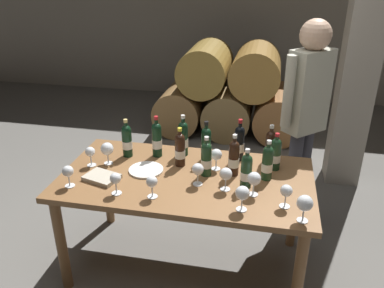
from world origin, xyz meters
name	(u,v)px	position (x,y,z in m)	size (l,w,h in m)	color
ground_plane	(187,263)	(0.00, 0.00, 0.00)	(14.00, 14.00, 0.00)	#66635E
cellar_back_wall	(244,8)	(0.00, 4.20, 1.40)	(10.00, 0.24, 2.80)	gray
barrel_stack	(230,94)	(0.00, 2.60, 0.52)	(1.86, 0.90, 1.15)	olive
stone_pillar	(361,54)	(1.30, 1.60, 1.30)	(0.32, 0.32, 2.60)	gray
dining_table	(186,188)	(0.00, 0.00, 0.67)	(1.70, 0.90, 0.76)	brown
wine_bottle_0	(180,149)	(-0.08, 0.15, 0.88)	(0.07, 0.07, 0.29)	black
wine_bottle_1	(246,171)	(0.40, -0.06, 0.88)	(0.07, 0.07, 0.27)	#19381E
wine_bottle_2	(270,146)	(0.54, 0.33, 0.89)	(0.07, 0.07, 0.29)	black
wine_bottle_3	(206,144)	(0.09, 0.26, 0.89)	(0.07, 0.07, 0.30)	black
wine_bottle_4	(183,138)	(-0.09, 0.32, 0.90)	(0.07, 0.07, 0.32)	black
wine_bottle_5	(234,158)	(0.31, 0.09, 0.89)	(0.07, 0.07, 0.30)	black
wine_bottle_6	(267,162)	(0.53, 0.08, 0.88)	(0.07, 0.07, 0.28)	#19381E
wine_bottle_7	(239,143)	(0.32, 0.32, 0.90)	(0.07, 0.07, 0.31)	black
wine_bottle_8	(157,139)	(-0.28, 0.26, 0.90)	(0.07, 0.07, 0.31)	black
wine_bottle_9	(127,140)	(-0.49, 0.21, 0.89)	(0.07, 0.07, 0.29)	black
wine_bottle_10	(276,154)	(0.58, 0.23, 0.88)	(0.07, 0.07, 0.27)	#19381E
wine_bottle_11	(206,159)	(0.13, 0.05, 0.88)	(0.07, 0.07, 0.28)	#19381E
wine_glass_0	(152,182)	(-0.15, -0.29, 0.86)	(0.07, 0.07, 0.15)	white
wine_glass_1	(286,192)	(0.65, -0.23, 0.86)	(0.07, 0.07, 0.15)	white
wine_glass_2	(90,153)	(-0.69, 0.02, 0.86)	(0.07, 0.07, 0.14)	white
wine_glass_3	(242,194)	(0.40, -0.32, 0.87)	(0.08, 0.08, 0.16)	white
wine_glass_4	(115,179)	(-0.38, -0.30, 0.86)	(0.07, 0.07, 0.14)	white
wine_glass_5	(68,172)	(-0.71, -0.28, 0.86)	(0.07, 0.07, 0.15)	white
wine_glass_6	(254,179)	(0.46, -0.14, 0.87)	(0.08, 0.08, 0.16)	white
wine_glass_7	(216,155)	(0.18, 0.14, 0.87)	(0.08, 0.08, 0.15)	white
wine_glass_8	(107,149)	(-0.59, 0.07, 0.87)	(0.09, 0.09, 0.16)	white
wine_glass_9	(198,170)	(0.10, -0.09, 0.87)	(0.08, 0.08, 0.15)	white
wine_glass_10	(226,175)	(0.28, -0.11, 0.87)	(0.08, 0.08, 0.15)	white
wine_glass_11	(305,204)	(0.75, -0.36, 0.88)	(0.09, 0.09, 0.16)	white
tasting_notebook	(102,177)	(-0.54, -0.15, 0.77)	(0.22, 0.16, 0.03)	#B2A893
serving_plate	(146,170)	(-0.29, 0.02, 0.77)	(0.24, 0.24, 0.01)	white
sommelier_presenting	(306,108)	(0.79, 0.75, 1.04)	(0.38, 0.36, 1.72)	#383842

